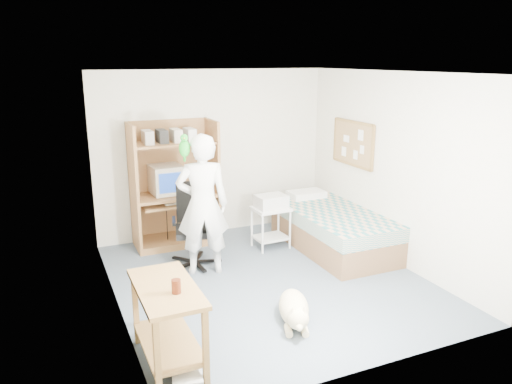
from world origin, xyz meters
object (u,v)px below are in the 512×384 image
bed (333,229)px  dog (294,309)px  computer_hutch (174,189)px  side_desk (167,313)px  office_chair (194,236)px  person (203,205)px  printer_cart (271,221)px

bed → dog: bed is taller
computer_hutch → bed: 2.35m
bed → dog: size_ratio=2.22×
side_desk → dog: side_desk is taller
computer_hutch → office_chair: 0.96m
person → dog: person is taller
side_desk → dog: 1.41m
dog → printer_cart: printer_cart is taller
side_desk → dog: size_ratio=1.10×
office_chair → dog: office_chair is taller
office_chair → dog: bearing=-61.8°
dog → printer_cart: 2.16m
office_chair → printer_cart: office_chair is taller
office_chair → bed: bearing=6.2°
computer_hutch → side_desk: 3.08m
printer_cart → computer_hutch: bearing=145.6°
bed → printer_cart: 0.89m
bed → printer_cart: bearing=154.1°
dog → side_desk: bearing=-151.4°
office_chair → computer_hutch: bearing=105.5°
dog → bed: bearing=69.1°
computer_hutch → side_desk: computer_hutch is taller
side_desk → printer_cart: side_desk is taller
bed → side_desk: (-2.85, -1.82, 0.21)m
office_chair → dog: (0.48, -1.91, -0.23)m
computer_hutch → person: size_ratio=1.01×
person → printer_cart: (1.14, 0.42, -0.49)m
dog → printer_cart: size_ratio=1.51×
computer_hutch → office_chair: (0.02, -0.85, -0.44)m
side_desk → printer_cart: (2.05, 2.20, -0.09)m
bed → side_desk: bearing=-147.5°
person → bed: bearing=-164.9°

